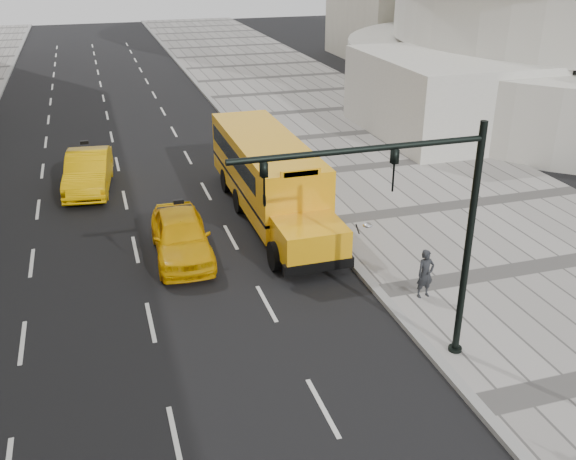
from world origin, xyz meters
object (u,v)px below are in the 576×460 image
object	(u,v)px
pedestrian	(425,274)
traffic_signal	(420,221)
taxi_near	(181,236)
taxi_far	(88,171)
school_bus	(268,171)

from	to	relation	value
pedestrian	traffic_signal	world-z (taller)	traffic_signal
taxi_near	traffic_signal	size ratio (longest dim) A/B	0.74
traffic_signal	taxi_far	bearing A→B (deg)	115.50
taxi_near	traffic_signal	bearing A→B (deg)	-57.68
school_bus	traffic_signal	xyz separation A→B (m)	(0.69, -11.00, 2.33)
pedestrian	traffic_signal	distance (m)	4.66
traffic_signal	school_bus	bearing A→B (deg)	93.60
taxi_far	school_bus	bearing A→B (deg)	-28.66
taxi_far	pedestrian	bearing A→B (deg)	-47.36
taxi_near	traffic_signal	xyz separation A→B (m)	(4.65, -7.98, 3.29)
school_bus	taxi_near	xyz separation A→B (m)	(-3.96, -3.02, -0.96)
school_bus	pedestrian	world-z (taller)	school_bus
traffic_signal	pedestrian	bearing A→B (deg)	54.95
pedestrian	taxi_near	bearing A→B (deg)	137.17
taxi_far	traffic_signal	bearing A→B (deg)	-58.02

